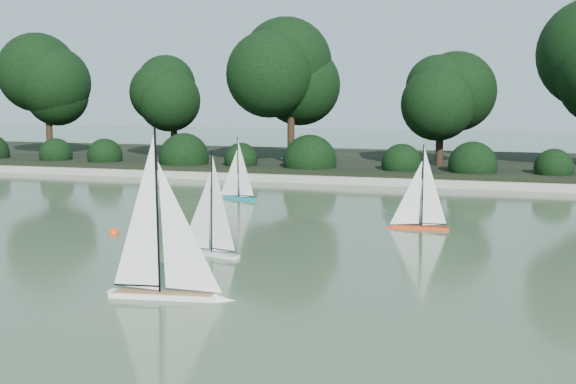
% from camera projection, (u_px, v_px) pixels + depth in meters
% --- Properties ---
extents(ground, '(80.00, 80.00, 0.00)m').
position_uv_depth(ground, '(266.00, 270.00, 8.86)').
color(ground, '#31462A').
rests_on(ground, ground).
extents(pond_coping, '(40.00, 0.35, 0.18)m').
position_uv_depth(pond_coping, '(387.00, 182.00, 17.37)').
color(pond_coping, gray).
rests_on(pond_coping, ground).
extents(far_bank, '(40.00, 8.00, 0.30)m').
position_uv_depth(far_bank, '(409.00, 165.00, 21.16)').
color(far_bank, black).
rests_on(far_bank, ground).
extents(tree_line, '(26.31, 3.93, 4.39)m').
position_uv_depth(tree_line, '(450.00, 77.00, 18.99)').
color(tree_line, black).
rests_on(tree_line, ground).
extents(shrub_hedge, '(29.10, 1.10, 1.10)m').
position_uv_depth(shrub_hedge, '(393.00, 164.00, 18.18)').
color(shrub_hedge, black).
rests_on(shrub_hedge, ground).
extents(sailboat_white_a, '(1.08, 0.46, 1.49)m').
position_uv_depth(sailboat_white_a, '(204.00, 237.00, 9.71)').
color(sailboat_white_a, silver).
rests_on(sailboat_white_a, ground).
extents(sailboat_white_b, '(1.41, 0.42, 1.91)m').
position_uv_depth(sailboat_white_b, '(174.00, 271.00, 7.57)').
color(sailboat_white_b, white).
rests_on(sailboat_white_b, ground).
extents(sailboat_orange, '(1.07, 0.24, 1.46)m').
position_uv_depth(sailboat_orange, '(414.00, 215.00, 11.61)').
color(sailboat_orange, red).
rests_on(sailboat_orange, ground).
extents(sailboat_teal, '(1.01, 0.39, 1.39)m').
position_uv_depth(sailboat_teal, '(235.00, 189.00, 15.03)').
color(sailboat_teal, '#078097').
rests_on(sailboat_teal, ground).
extents(race_buoy, '(0.17, 0.17, 0.17)m').
position_uv_depth(race_buoy, '(114.00, 234.00, 11.23)').
color(race_buoy, '#FF3B0D').
rests_on(race_buoy, ground).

